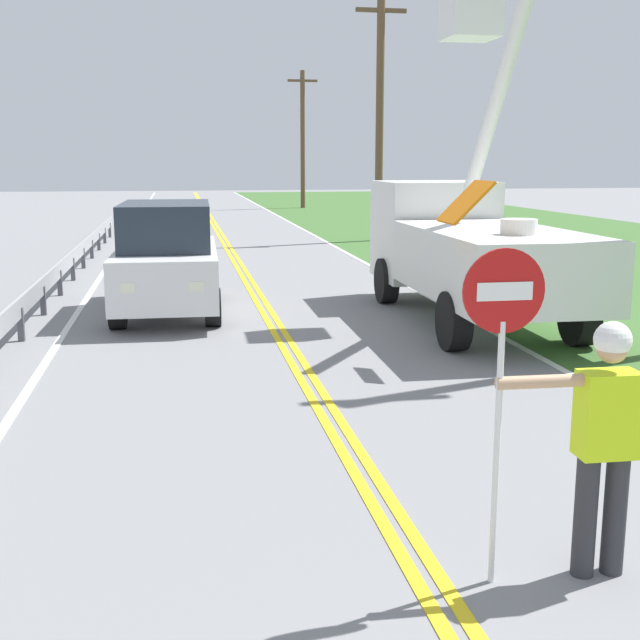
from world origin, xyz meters
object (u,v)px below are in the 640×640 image
oncoming_suv_nearest (167,258)px  utility_pole_mid (380,115)px  stop_sign_paddle (502,342)px  flagger_worker (605,433)px  utility_bucket_truck (465,241)px  utility_pole_far (303,137)px

oncoming_suv_nearest → utility_pole_mid: 15.52m
utility_pole_mid → stop_sign_paddle: bearing=-102.2°
flagger_worker → utility_bucket_truck: (2.35, 9.26, 0.38)m
flagger_worker → utility_pole_mid: size_ratio=0.21×
flagger_worker → utility_pole_far: utility_pole_far is taller
stop_sign_paddle → oncoming_suv_nearest: (-2.28, 10.67, -0.65)m
flagger_worker → oncoming_suv_nearest: (-3.05, 10.69, 0.01)m
oncoming_suv_nearest → utility_pole_far: utility_pole_far is taller
stop_sign_paddle → utility_pole_far: bearing=82.9°
flagger_worker → utility_bucket_truck: 9.57m
flagger_worker → utility_pole_far: 45.28m
stop_sign_paddle → oncoming_suv_nearest: size_ratio=0.50×
oncoming_suv_nearest → utility_pole_far: size_ratio=0.57×
utility_pole_mid → utility_pole_far: bearing=88.7°
utility_pole_mid → flagger_worker: bearing=-100.4°
utility_pole_far → utility_pole_mid: bearing=-91.3°
stop_sign_paddle → oncoming_suv_nearest: bearing=102.1°
utility_bucket_truck → utility_pole_far: (2.50, 35.64, 2.85)m
utility_bucket_truck → utility_pole_mid: 15.06m
stop_sign_paddle → utility_bucket_truck: 9.76m
stop_sign_paddle → utility_pole_mid: 24.56m
oncoming_suv_nearest → utility_pole_mid: bearing=60.6°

